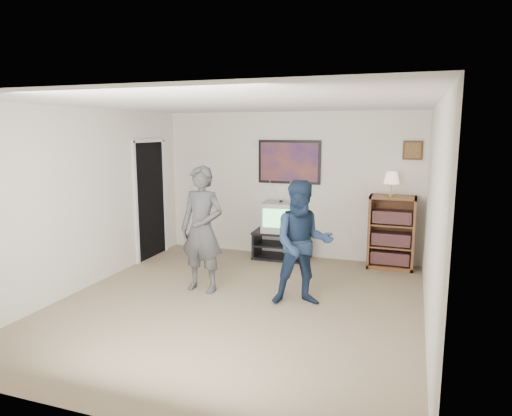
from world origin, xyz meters
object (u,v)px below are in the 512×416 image
Objects in this scene: person_tall at (202,229)px; person_short at (303,243)px; crt_television at (281,217)px; bookshelf at (391,232)px; media_stand at (282,245)px.

person_tall is 1.09× the size of person_short.
person_tall is 1.41m from person_short.
bookshelf is (1.82, 0.05, -0.15)m from crt_television.
media_stand is 0.57× the size of person_tall.
crt_television reaches higher than media_stand.
crt_television is at bearing 177.75° from media_stand.
bookshelf is at bearing -0.66° from media_stand.
crt_television is 1.83m from bookshelf.
bookshelf is (1.80, 0.05, 0.35)m from media_stand.
person_short is at bearing -71.73° from crt_television.
crt_television is 1.97m from person_tall.
bookshelf is 3.09m from person_tall.
person_tall is at bearing 159.01° from person_short.
bookshelf is 0.68× the size of person_tall.
crt_television is 0.51× the size of bookshelf.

